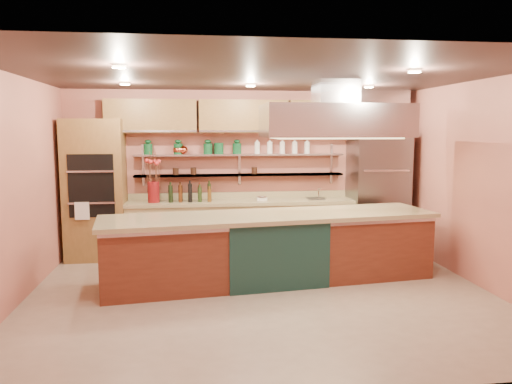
{
  "coord_description": "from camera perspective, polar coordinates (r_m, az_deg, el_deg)",
  "views": [
    {
      "loc": [
        -0.87,
        -6.19,
        2.13
      ],
      "look_at": [
        0.05,
        1.0,
        1.22
      ],
      "focal_mm": 35.0,
      "sensor_mm": 36.0,
      "label": 1
    }
  ],
  "objects": [
    {
      "name": "flower_vase",
      "position": [
        8.43,
        -11.63,
        0.01
      ],
      "size": [
        0.25,
        0.25,
        0.35
      ],
      "primitive_type": "cylinder",
      "rotation": [
        0.0,
        0.0,
        0.34
      ],
      "color": "maroon",
      "rests_on": "back_counter"
    },
    {
      "name": "range_hood",
      "position": [
        7.07,
        8.99,
        8.03
      ],
      "size": [
        2.0,
        1.0,
        0.45
      ],
      "primitive_type": "cube",
      "color": "#B2B4BA",
      "rests_on": "ceiling"
    },
    {
      "name": "kitchen_scale",
      "position": [
        8.5,
        0.67,
        -0.65
      ],
      "size": [
        0.19,
        0.15,
        0.09
      ],
      "primitive_type": "cube",
      "rotation": [
        0.0,
        0.0,
        0.18
      ],
      "color": "silver",
      "rests_on": "back_counter"
    },
    {
      "name": "bar_faucet",
      "position": [
        8.79,
        7.17,
        -0.12
      ],
      "size": [
        0.03,
        0.03,
        0.19
      ],
      "primitive_type": "cylinder",
      "rotation": [
        0.0,
        0.0,
        0.32
      ],
      "color": "white",
      "rests_on": "back_counter"
    },
    {
      "name": "green_canister",
      "position": [
        8.58,
        -4.27,
        4.99
      ],
      "size": [
        0.17,
        0.17,
        0.19
      ],
      "primitive_type": "cylinder",
      "rotation": [
        0.0,
        0.0,
        -0.1
      ],
      "color": "#0D4120",
      "rests_on": "wall_shelf_upper"
    },
    {
      "name": "wall_shelf_upper",
      "position": [
        8.61,
        -1.85,
        4.28
      ],
      "size": [
        3.6,
        0.26,
        0.03
      ],
      "primitive_type": "cube",
      "color": "#B2B4BA",
      "rests_on": "wall_back"
    },
    {
      "name": "wall_shelf_lower",
      "position": [
        8.63,
        -1.84,
        1.96
      ],
      "size": [
        3.6,
        0.26,
        0.03
      ],
      "primitive_type": "cube",
      "color": "#B2B4BA",
      "rests_on": "wall_back"
    },
    {
      "name": "wall_front",
      "position": [
        3.86,
        5.82,
        -3.8
      ],
      "size": [
        6.0,
        0.04,
        2.8
      ],
      "primitive_type": "cube",
      "color": "#B86957",
      "rests_on": "floor"
    },
    {
      "name": "wall_right",
      "position": [
        7.34,
        24.57,
        0.79
      ],
      "size": [
        0.04,
        5.0,
        2.8
      ],
      "primitive_type": "cube",
      "color": "#B86957",
      "rests_on": "floor"
    },
    {
      "name": "oven_stack",
      "position": [
        8.58,
        -17.88,
        0.24
      ],
      "size": [
        0.95,
        0.64,
        2.3
      ],
      "primitive_type": "cube",
      "color": "brown",
      "rests_on": "floor"
    },
    {
      "name": "copper_kettle",
      "position": [
        8.57,
        -8.41,
        4.78
      ],
      "size": [
        0.23,
        0.23,
        0.15
      ],
      "primitive_type": "ellipsoid",
      "rotation": [
        0.0,
        0.0,
        -0.31
      ],
      "color": "#B6442A",
      "rests_on": "wall_shelf_upper"
    },
    {
      "name": "upper_cabinets",
      "position": [
        8.56,
        -1.5,
        8.62
      ],
      "size": [
        4.6,
        0.36,
        0.55
      ],
      "primitive_type": "cube",
      "color": "brown",
      "rests_on": "wall_back"
    },
    {
      "name": "ceiling",
      "position": [
        6.29,
        0.69,
        13.26
      ],
      "size": [
        6.0,
        5.0,
        0.02
      ],
      "primitive_type": "cube",
      "color": "black",
      "rests_on": "wall_back"
    },
    {
      "name": "oil_bottle_cluster",
      "position": [
        8.41,
        -7.54,
        -0.27
      ],
      "size": [
        0.79,
        0.46,
        0.25
      ],
      "primitive_type": "cube",
      "rotation": [
        0.0,
        0.0,
        0.34
      ],
      "color": "black",
      "rests_on": "back_counter"
    },
    {
      "name": "refrigerator",
      "position": [
        8.99,
        13.72,
        0.05
      ],
      "size": [
        0.95,
        0.72,
        2.1
      ],
      "primitive_type": "cube",
      "color": "slate",
      "rests_on": "floor"
    },
    {
      "name": "ceiling_downlights",
      "position": [
        6.48,
        0.44,
        12.81
      ],
      "size": [
        4.0,
        2.8,
        0.02
      ],
      "primitive_type": "cube",
      "color": "#FFE5A5",
      "rests_on": "ceiling"
    },
    {
      "name": "island",
      "position": [
        7.07,
        1.64,
        -6.37
      ],
      "size": [
        4.67,
        1.56,
        0.96
      ],
      "primitive_type": "cube",
      "rotation": [
        0.0,
        0.0,
        0.13
      ],
      "color": "brown",
      "rests_on": "floor"
    },
    {
      "name": "floor",
      "position": [
        6.61,
        0.65,
        -11.75
      ],
      "size": [
        6.0,
        5.0,
        0.02
      ],
      "primitive_type": "cube",
      "color": "gray",
      "rests_on": "ground"
    },
    {
      "name": "wall_back",
      "position": [
        8.76,
        -1.59,
        2.37
      ],
      "size": [
        6.0,
        0.04,
        2.8
      ],
      "primitive_type": "cube",
      "color": "#B86957",
      "rests_on": "floor"
    },
    {
      "name": "back_counter",
      "position": [
        8.59,
        -1.71,
        -4.03
      ],
      "size": [
        3.84,
        0.64,
        0.93
      ],
      "primitive_type": "cube",
      "color": "tan",
      "rests_on": "floor"
    },
    {
      "name": "wall_left",
      "position": [
        6.59,
        -26.13,
        0.05
      ],
      "size": [
        0.04,
        5.0,
        2.8
      ],
      "primitive_type": "cube",
      "color": "#B86957",
      "rests_on": "floor"
    }
  ]
}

